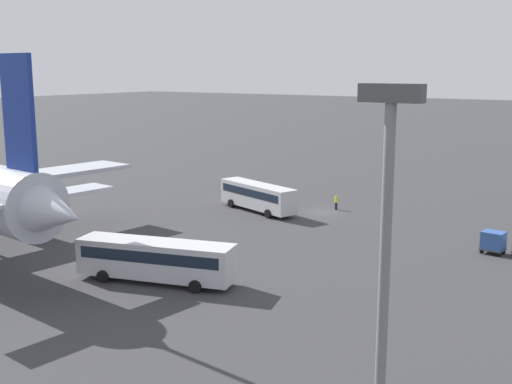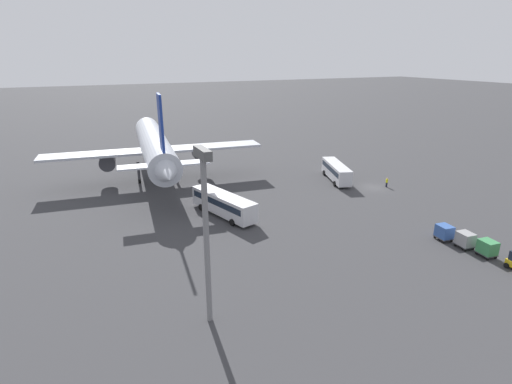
% 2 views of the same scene
% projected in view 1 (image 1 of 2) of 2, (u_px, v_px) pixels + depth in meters
% --- Properties ---
extents(ground_plane, '(600.00, 600.00, 0.00)m').
position_uv_depth(ground_plane, '(320.00, 212.00, 75.23)').
color(ground_plane, '#38383A').
extents(shuttle_bus_near, '(11.74, 6.16, 3.26)m').
position_uv_depth(shuttle_bus_near, '(258.00, 195.00, 75.49)').
color(shuttle_bus_near, silver).
rests_on(shuttle_bus_near, ground).
extents(shuttle_bus_far, '(12.97, 6.13, 3.30)m').
position_uv_depth(shuttle_bus_far, '(156.00, 258.00, 50.29)').
color(shuttle_bus_far, silver).
rests_on(shuttle_bus_far, ground).
extents(worker_person, '(0.38, 0.38, 1.74)m').
position_uv_depth(worker_person, '(336.00, 202.00, 76.57)').
color(worker_person, '#1E1E2D').
rests_on(worker_person, ground).
extents(cargo_cart_blue, '(2.17, 1.90, 2.06)m').
position_uv_depth(cargo_cart_blue, '(493.00, 241.00, 58.17)').
color(cargo_cart_blue, '#38383D').
rests_on(cargo_cart_blue, ground).
extents(light_pole, '(2.80, 0.70, 15.95)m').
position_uv_depth(light_pole, '(386.00, 223.00, 28.06)').
color(light_pole, slate).
rests_on(light_pole, ground).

